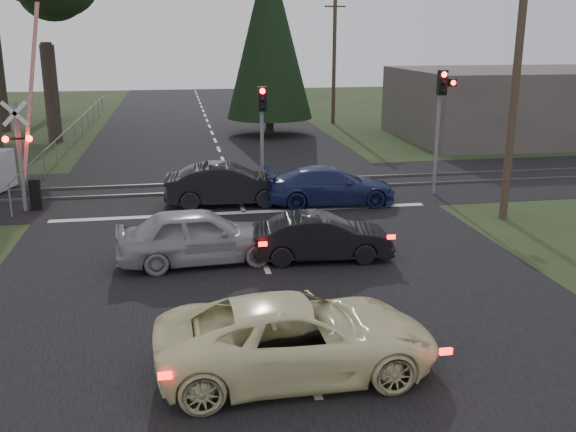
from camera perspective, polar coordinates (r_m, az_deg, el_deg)
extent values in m
plane|color=#233518|center=(14.61, -0.47, -8.27)|extent=(120.00, 120.00, 0.00)
cube|color=black|center=(24.01, -4.39, 1.45)|extent=(14.00, 100.00, 0.01)
cube|color=black|center=(25.94, -4.82, 2.54)|extent=(120.00, 8.00, 0.01)
cube|color=silver|center=(22.27, -3.93, 0.33)|extent=(13.00, 0.35, 0.00)
cube|color=#59544C|center=(25.15, -4.66, 2.22)|extent=(120.00, 0.12, 0.10)
cube|color=#59544C|center=(26.71, -4.98, 3.02)|extent=(120.00, 0.12, 0.10)
cylinder|color=slate|center=(23.91, -22.69, 4.85)|extent=(0.18, 0.18, 3.80)
cube|color=white|center=(23.60, -23.13, 8.37)|extent=(0.88, 0.03, 0.88)
cube|color=white|center=(23.60, -23.13, 8.37)|extent=(0.88, 0.03, 0.88)
cube|color=black|center=(23.73, -22.90, 6.35)|extent=(0.90, 0.06, 0.06)
sphere|color=#FF0C07|center=(23.75, -23.83, 6.26)|extent=(0.22, 0.22, 0.22)
sphere|color=#FF0C07|center=(23.58, -22.03, 6.39)|extent=(0.22, 0.22, 0.22)
cube|color=black|center=(24.10, -21.54, 1.76)|extent=(0.35, 0.25, 1.10)
cube|color=red|center=(23.52, -21.91, 9.96)|extent=(1.16, 0.10, 5.93)
cylinder|color=slate|center=(25.05, 13.05, 6.13)|extent=(0.14, 0.14, 3.80)
cube|color=black|center=(24.61, 13.55, 11.45)|extent=(0.32, 0.24, 0.90)
sphere|color=#FF0C07|center=(24.47, 13.72, 12.12)|extent=(0.20, 0.20, 0.20)
sphere|color=black|center=(24.49, 13.67, 11.42)|extent=(0.18, 0.18, 0.18)
sphere|color=black|center=(24.52, 13.63, 10.72)|extent=(0.18, 0.18, 0.18)
cube|color=black|center=(24.76, 14.38, 11.42)|extent=(0.28, 0.22, 0.28)
sphere|color=#FF0C07|center=(24.65, 14.49, 11.39)|extent=(0.18, 0.18, 0.18)
cylinder|color=slate|center=(24.55, -2.32, 5.62)|extent=(0.14, 0.14, 3.20)
cube|color=black|center=(24.09, -2.31, 10.35)|extent=(0.32, 0.24, 0.90)
sphere|color=#FF0C07|center=(23.94, -2.28, 11.03)|extent=(0.20, 0.20, 0.20)
sphere|color=black|center=(23.96, -2.27, 10.32)|extent=(0.18, 0.18, 0.18)
sphere|color=black|center=(23.99, -2.26, 9.60)|extent=(0.18, 0.18, 0.18)
cylinder|color=#4C3D2D|center=(21.97, 19.59, 11.15)|extent=(0.26, 0.26, 9.00)
cylinder|color=#4C3D2D|center=(44.47, 4.13, 13.97)|extent=(0.26, 0.26, 9.00)
cube|color=#4C3D2D|center=(44.48, 4.22, 18.09)|extent=(1.40, 0.10, 0.10)
cylinder|color=#4C3D2D|center=(68.99, -1.01, 14.69)|extent=(0.26, 0.26, 9.00)
cube|color=#4C3D2D|center=(69.02, -1.03, 17.92)|extent=(1.80, 0.12, 0.12)
cube|color=#4C3D2D|center=(69.00, -1.03, 17.34)|extent=(1.40, 0.10, 0.10)
cylinder|color=#473D33|center=(38.89, -20.29, 10.11)|extent=(0.80, 0.80, 5.40)
cylinder|color=#473D33|center=(50.04, -20.43, 11.19)|extent=(0.80, 0.80, 5.40)
cylinder|color=#473D33|center=(39.87, -1.65, 8.73)|extent=(0.50, 0.50, 2.00)
cone|color=black|center=(39.56, -1.71, 15.94)|extent=(5.20, 5.20, 10.00)
cube|color=#59514C|center=(40.72, 20.15, 9.35)|extent=(14.00, 10.00, 4.00)
imported|color=beige|center=(11.77, 0.82, -10.71)|extent=(5.15, 2.45, 1.42)
imported|color=black|center=(17.52, 3.00, -1.91)|extent=(3.88, 1.58, 1.25)
imported|color=gray|center=(17.39, -7.88, -1.75)|extent=(4.53, 2.09, 1.50)
imported|color=navy|center=(23.24, 3.77, 2.69)|extent=(4.78, 2.13, 1.36)
imported|color=black|center=(23.18, -5.37, 2.78)|extent=(4.56, 1.73, 1.49)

